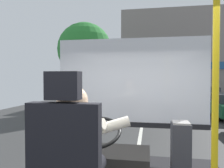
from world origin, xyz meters
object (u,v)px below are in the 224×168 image
object	(u,v)px
handrail_pole	(215,126)
fare_box	(181,155)
bus_driver	(75,150)
parked_car_red	(192,91)
steering_console	(104,165)
parked_car_blue	(205,96)

from	to	relation	value
handrail_pole	fare_box	xyz separation A→B (m)	(-0.07, 1.05, -0.58)
bus_driver	parked_car_red	bearing A→B (deg)	77.30
parked_car_red	handrail_pole	bearing A→B (deg)	-100.12
parked_car_red	steering_console	bearing A→B (deg)	-103.34
handrail_pole	steering_console	bearing A→B (deg)	134.46
steering_console	fare_box	world-z (taller)	steering_console
fare_box	handrail_pole	bearing A→B (deg)	-85.95
steering_console	parked_car_red	bearing A→B (deg)	76.66
bus_driver	steering_console	size ratio (longest dim) A/B	0.72
handrail_pole	parked_car_blue	size ratio (longest dim) A/B	0.50
fare_box	parked_car_red	world-z (taller)	fare_box
steering_console	handrail_pole	distance (m)	1.58
steering_console	fare_box	size ratio (longest dim) A/B	1.42
parked_car_red	fare_box	bearing A→B (deg)	-100.86
bus_driver	parked_car_red	distance (m)	21.37
parked_car_blue	handrail_pole	bearing A→B (deg)	-103.38
steering_console	fare_box	distance (m)	0.92
handrail_pole	parked_car_blue	distance (m)	15.74
parked_car_blue	parked_car_red	xyz separation A→B (m)	(0.08, 5.52, 0.03)
fare_box	parked_car_blue	xyz separation A→B (m)	(3.71, 14.22, -0.42)
bus_driver	handrail_pole	distance (m)	1.00
steering_console	handrail_pole	bearing A→B (deg)	-45.54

